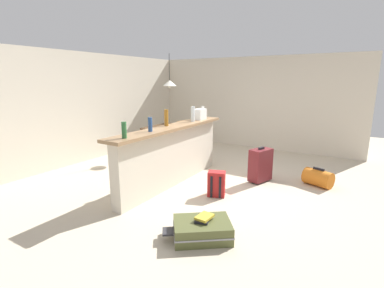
% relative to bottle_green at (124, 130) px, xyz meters
% --- Properties ---
extents(ground_plane, '(13.00, 13.00, 0.05)m').
position_rel_bottle_green_xyz_m(ground_plane, '(1.78, -0.31, -1.22)').
color(ground_plane, beige).
extents(wall_back, '(6.60, 0.10, 2.50)m').
position_rel_bottle_green_xyz_m(wall_back, '(1.78, 2.74, 0.05)').
color(wall_back, beige).
rests_on(wall_back, ground_plane).
extents(wall_right, '(0.10, 6.00, 2.50)m').
position_rel_bottle_green_xyz_m(wall_right, '(4.83, -0.01, 0.05)').
color(wall_right, beige).
rests_on(wall_right, ground_plane).
extents(partition_half_wall, '(2.80, 0.20, 1.03)m').
position_rel_bottle_green_xyz_m(partition_half_wall, '(1.21, 0.05, -0.68)').
color(partition_half_wall, beige).
rests_on(partition_half_wall, ground_plane).
extents(bar_countertop, '(2.96, 0.40, 0.05)m').
position_rel_bottle_green_xyz_m(bar_countertop, '(1.21, 0.05, -0.14)').
color(bar_countertop, '#93704C').
rests_on(bar_countertop, partition_half_wall).
extents(bottle_green, '(0.07, 0.07, 0.23)m').
position_rel_bottle_green_xyz_m(bottle_green, '(0.00, 0.00, 0.00)').
color(bottle_green, '#2D6B38').
rests_on(bottle_green, bar_countertop).
extents(bottle_blue, '(0.07, 0.07, 0.23)m').
position_rel_bottle_green_xyz_m(bottle_blue, '(0.60, 0.03, -0.00)').
color(bottle_blue, '#284C89').
rests_on(bottle_blue, bar_countertop).
extents(bottle_amber, '(0.07, 0.07, 0.29)m').
position_rel_bottle_green_xyz_m(bottle_amber, '(1.19, 0.15, 0.03)').
color(bottle_amber, '#9E661E').
rests_on(bottle_amber, bar_countertop).
extents(bottle_clear, '(0.07, 0.07, 0.30)m').
position_rel_bottle_green_xyz_m(bottle_clear, '(1.88, 0.02, 0.03)').
color(bottle_clear, silver).
rests_on(bottle_clear, bar_countertop).
extents(bottle_white, '(0.07, 0.07, 0.26)m').
position_rel_bottle_green_xyz_m(bottle_white, '(2.45, 0.12, 0.01)').
color(bottle_white, silver).
rests_on(bottle_white, bar_countertop).
extents(grocery_bag, '(0.26, 0.18, 0.22)m').
position_rel_bottle_green_xyz_m(grocery_bag, '(2.22, 0.06, -0.01)').
color(grocery_bag, silver).
rests_on(grocery_bag, bar_countertop).
extents(dining_table, '(1.10, 0.80, 0.74)m').
position_rel_bottle_green_xyz_m(dining_table, '(2.82, 1.36, -0.55)').
color(dining_table, '#4C331E').
rests_on(dining_table, ground_plane).
extents(dining_chair_near_partition, '(0.42, 0.42, 0.93)m').
position_rel_bottle_green_xyz_m(dining_chair_near_partition, '(2.78, 0.77, -0.68)').
color(dining_chair_near_partition, '#9E754C').
rests_on(dining_chair_near_partition, ground_plane).
extents(pendant_lamp, '(0.34, 0.34, 0.81)m').
position_rel_bottle_green_xyz_m(pendant_lamp, '(2.90, 1.31, 0.61)').
color(pendant_lamp, black).
extents(suitcase_flat_olive, '(0.81, 0.86, 0.22)m').
position_rel_bottle_green_xyz_m(suitcase_flat_olive, '(-0.11, -1.32, -1.09)').
color(suitcase_flat_olive, '#51562D').
rests_on(suitcase_flat_olive, ground_plane).
extents(suitcase_upright_maroon, '(0.49, 0.37, 0.67)m').
position_rel_bottle_green_xyz_m(suitcase_upright_maroon, '(2.17, -1.29, -0.87)').
color(suitcase_upright_maroon, maroon).
rests_on(suitcase_upright_maroon, ground_plane).
extents(backpack_red, '(0.30, 0.32, 0.42)m').
position_rel_bottle_green_xyz_m(backpack_red, '(1.14, -0.89, -1.00)').
color(backpack_red, red).
rests_on(backpack_red, ground_plane).
extents(duffel_bag_orange, '(0.45, 0.55, 0.34)m').
position_rel_bottle_green_xyz_m(duffel_bag_orange, '(2.51, -2.25, -1.05)').
color(duffel_bag_orange, orange).
rests_on(duffel_bag_orange, ground_plane).
extents(book_stack, '(0.26, 0.21, 0.06)m').
position_rel_bottle_green_xyz_m(book_stack, '(-0.07, -1.33, -0.95)').
color(book_stack, black).
rests_on(book_stack, suitcase_flat_olive).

